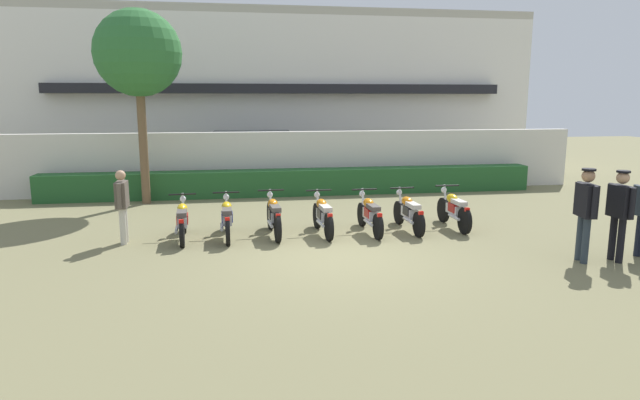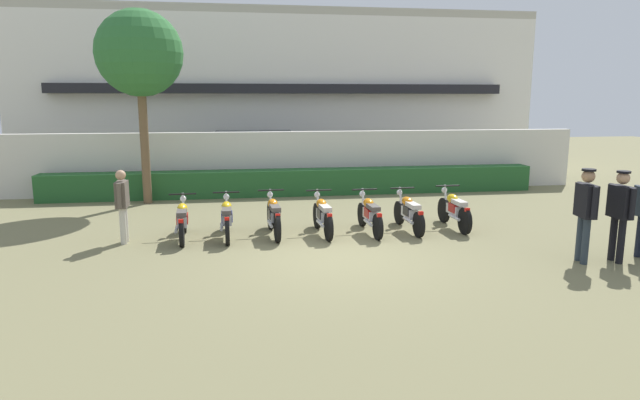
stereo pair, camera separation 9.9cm
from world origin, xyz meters
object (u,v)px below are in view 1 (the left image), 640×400
parked_car (257,158)px  officer_1 (620,208)px  tree_near_inspector (138,54)px  motorcycle_in_row_3 (323,215)px  motorcycle_in_row_5 (409,212)px  inspector_person (122,201)px  motorcycle_in_row_4 (370,214)px  motorcycle_in_row_6 (454,209)px  motorcycle_in_row_0 (183,220)px  motorcycle_in_row_1 (227,218)px  motorcycle_in_row_2 (274,215)px  officer_0 (586,206)px

parked_car → officer_1: 12.32m
tree_near_inspector → motorcycle_in_row_3: bearing=-45.0°
motorcycle_in_row_5 → inspector_person: (-6.34, -0.14, 0.48)m
parked_car → motorcycle_in_row_4: parked_car is taller
motorcycle_in_row_5 → motorcycle_in_row_6: bearing=-88.8°
tree_near_inspector → motorcycle_in_row_4: size_ratio=2.90×
motorcycle_in_row_0 → parked_car: bearing=-17.3°
motorcycle_in_row_1 → motorcycle_in_row_3: bearing=-91.7°
motorcycle_in_row_1 → officer_1: 7.88m
parked_car → inspector_person: size_ratio=2.90×
motorcycle_in_row_0 → officer_1: 8.77m
motorcycle_in_row_1 → motorcycle_in_row_5: bearing=-90.8°
tree_near_inspector → motorcycle_in_row_3: (4.51, -4.50, -3.81)m
motorcycle_in_row_2 → motorcycle_in_row_6: size_ratio=1.00×
motorcycle_in_row_4 → officer_1: size_ratio=1.09×
parked_car → inspector_person: (-3.19, -7.77, -0.02)m
tree_near_inspector → motorcycle_in_row_2: tree_near_inspector is taller
motorcycle_in_row_5 → motorcycle_in_row_4: bearing=91.9°
motorcycle_in_row_0 → motorcycle_in_row_4: size_ratio=0.97×
motorcycle_in_row_2 → officer_0: size_ratio=1.05×
motorcycle_in_row_2 → motorcycle_in_row_3: bearing=-96.4°
parked_car → motorcycle_in_row_0: parked_car is taller
motorcycle_in_row_0 → motorcycle_in_row_4: (4.18, -0.04, 0.00)m
motorcycle_in_row_0 → motorcycle_in_row_4: same height
motorcycle_in_row_0 → inspector_person: size_ratio=1.17×
motorcycle_in_row_2 → motorcycle_in_row_4: 2.20m
tree_near_inspector → motorcycle_in_row_0: tree_near_inspector is taller
officer_1 → officer_0: bearing=-6.4°
motorcycle_in_row_3 → officer_0: (4.48, -2.88, 0.62)m
officer_1 → inspector_person: bearing=-17.2°
parked_car → motorcycle_in_row_6: size_ratio=2.45×
tree_near_inspector → motorcycle_in_row_1: 6.34m
motorcycle_in_row_0 → motorcycle_in_row_6: bearing=-91.9°
motorcycle_in_row_5 → parked_car: bearing=20.3°
motorcycle_in_row_3 → inspector_person: (-4.30, -0.10, 0.47)m
motorcycle_in_row_4 → motorcycle_in_row_5: 0.95m
motorcycle_in_row_3 → motorcycle_in_row_4: (1.09, -0.02, -0.01)m
motorcycle_in_row_4 → inspector_person: size_ratio=1.21×
officer_0 → motorcycle_in_row_3: bearing=-24.0°
motorcycle_in_row_2 → tree_near_inspector: bearing=34.3°
motorcycle_in_row_5 → inspector_person: size_ratio=1.20×
motorcycle_in_row_4 → motorcycle_in_row_5: size_ratio=1.01×
motorcycle_in_row_3 → motorcycle_in_row_2: bearing=83.7°
motorcycle_in_row_4 → inspector_person: bearing=89.0°
parked_car → motorcycle_in_row_6: parked_car is taller
motorcycle_in_row_0 → motorcycle_in_row_2: motorcycle_in_row_2 is taller
motorcycle_in_row_2 → inspector_person: (-3.20, -0.16, 0.46)m
motorcycle_in_row_0 → motorcycle_in_row_3: size_ratio=1.01×
motorcycle_in_row_3 → inspector_person: size_ratio=1.16×
motorcycle_in_row_1 → motorcycle_in_row_2: (1.04, 0.04, 0.01)m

